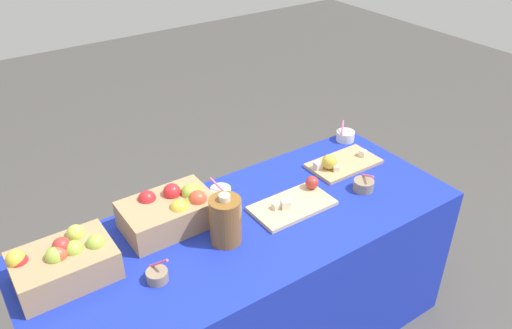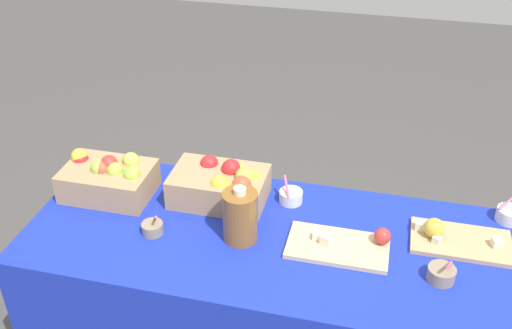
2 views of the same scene
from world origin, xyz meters
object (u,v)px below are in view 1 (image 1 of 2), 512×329
object	(u,v)px
apple_crate_middle	(172,209)
sample_bowl_far	(157,275)
cutting_board_front	(340,163)
sample_bowl_extra	(221,193)
sample_bowl_mid	(364,185)
apple_crate_left	(63,263)
cutting_board_back	(295,202)
sample_bowl_near	(345,136)
cider_jug	(225,220)

from	to	relation	value
apple_crate_middle	sample_bowl_far	world-z (taller)	apple_crate_middle
cutting_board_front	sample_bowl_extra	xyz separation A→B (m)	(-0.63, 0.11, 0.01)
sample_bowl_far	sample_bowl_mid	bearing A→B (deg)	-0.21
apple_crate_left	cutting_board_back	world-z (taller)	apple_crate_left
apple_crate_left	sample_bowl_mid	distance (m)	1.33
apple_crate_left	sample_bowl_near	bearing A→B (deg)	7.05
sample_bowl_near	sample_bowl_mid	size ratio (longest dim) A/B	1.04
sample_bowl_near	sample_bowl_far	xyz separation A→B (m)	(-1.31, -0.40, -0.00)
apple_crate_middle	cutting_board_front	size ratio (longest dim) A/B	1.05
apple_crate_left	cutting_board_front	xyz separation A→B (m)	(1.37, 0.01, -0.05)
apple_crate_middle	cutting_board_back	distance (m)	0.54
apple_crate_middle	cider_jug	size ratio (longest dim) A/B	1.68
sample_bowl_far	apple_crate_left	bearing A→B (deg)	143.20
cutting_board_front	sample_bowl_far	bearing A→B (deg)	-169.20
cutting_board_back	sample_bowl_far	distance (m)	0.71
apple_crate_middle	cutting_board_front	xyz separation A→B (m)	(0.90, -0.06, -0.06)
cutting_board_front	sample_bowl_mid	world-z (taller)	sample_bowl_mid
cutting_board_front	cider_jug	xyz separation A→B (m)	(-0.77, -0.16, 0.08)
sample_bowl_near	cider_jug	size ratio (longest dim) A/B	0.45
apple_crate_left	sample_bowl_extra	bearing A→B (deg)	9.01
cutting_board_front	sample_bowl_far	distance (m)	1.12
sample_bowl_far	cider_jug	xyz separation A→B (m)	(0.33, 0.05, 0.08)
apple_crate_left	cutting_board_back	xyz separation A→B (m)	(0.98, -0.12, -0.06)
apple_crate_middle	cutting_board_front	bearing A→B (deg)	-3.77
cutting_board_back	sample_bowl_near	bearing A→B (deg)	27.83
sample_bowl_mid	sample_bowl_far	distance (m)	1.05
apple_crate_middle	sample_bowl_far	distance (m)	0.34
cutting_board_front	sample_bowl_extra	distance (m)	0.64
sample_bowl_mid	sample_bowl_far	xyz separation A→B (m)	(-1.05, 0.00, -0.00)
apple_crate_middle	sample_bowl_near	xyz separation A→B (m)	(1.11, 0.13, -0.05)
sample_bowl_far	sample_bowl_extra	size ratio (longest dim) A/B	1.02
cutting_board_back	sample_bowl_mid	xyz separation A→B (m)	(0.34, -0.08, 0.01)
sample_bowl_mid	apple_crate_left	bearing A→B (deg)	171.07
sample_bowl_far	sample_bowl_near	bearing A→B (deg)	16.96
cutting_board_front	sample_bowl_near	size ratio (longest dim) A/B	3.54
sample_bowl_mid	sample_bowl_near	bearing A→B (deg)	57.10
cutting_board_front	apple_crate_left	bearing A→B (deg)	-179.75
apple_crate_middle	sample_bowl_near	size ratio (longest dim) A/B	3.71
cutting_board_front	sample_bowl_far	xyz separation A→B (m)	(-1.10, -0.21, 0.00)
cutting_board_back	sample_bowl_extra	bearing A→B (deg)	135.12
apple_crate_left	sample_bowl_near	world-z (taller)	apple_crate_left
apple_crate_left	apple_crate_middle	world-z (taller)	apple_crate_left
sample_bowl_near	cider_jug	distance (m)	1.04
sample_bowl_mid	sample_bowl_far	world-z (taller)	sample_bowl_far
sample_bowl_mid	apple_crate_middle	bearing A→B (deg)	162.19
cutting_board_back	sample_bowl_mid	world-z (taller)	sample_bowl_mid
cider_jug	sample_bowl_mid	bearing A→B (deg)	-4.31
sample_bowl_near	cider_jug	world-z (taller)	cider_jug
apple_crate_left	cutting_board_back	bearing A→B (deg)	-7.13
cutting_board_back	sample_bowl_near	world-z (taller)	sample_bowl_near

